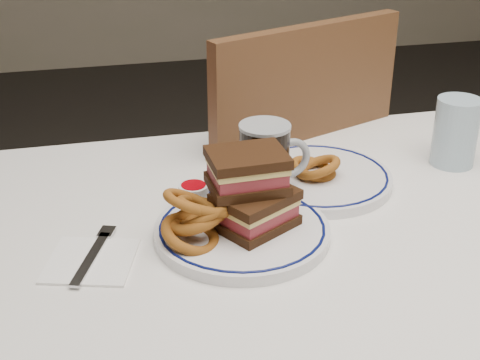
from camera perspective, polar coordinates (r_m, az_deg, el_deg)
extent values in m
cube|color=white|center=(1.11, 10.93, -4.08)|extent=(1.26, 0.86, 0.03)
cylinder|color=#4A2718|center=(1.53, -15.38, -12.39)|extent=(0.06, 0.06, 0.71)
cube|color=white|center=(1.50, 4.17, 1.22)|extent=(1.26, 0.01, 0.17)
cube|color=#4A2718|center=(1.67, 0.69, -3.04)|extent=(0.59, 0.59, 0.04)
cylinder|color=#4A2718|center=(2.03, 2.00, -5.24)|extent=(0.04, 0.04, 0.44)
cylinder|color=#4A2718|center=(1.79, 9.51, -10.59)|extent=(0.04, 0.04, 0.44)
cylinder|color=#4A2718|center=(1.86, -7.81, -8.75)|extent=(0.04, 0.04, 0.44)
cube|color=#4A2718|center=(1.41, 5.56, 3.16)|extent=(0.44, 0.19, 0.50)
cylinder|color=silver|center=(1.03, 0.17, -4.41)|extent=(0.27, 0.27, 0.02)
torus|color=#0A114B|center=(1.03, 0.17, -3.97)|extent=(0.26, 0.26, 0.01)
cube|color=black|center=(1.02, 1.32, -3.58)|extent=(0.14, 0.14, 0.02)
cube|color=#9C2D30|center=(1.02, 1.33, -2.74)|extent=(0.13, 0.13, 0.02)
cube|color=#E9C968|center=(1.01, 1.34, -2.03)|extent=(0.14, 0.13, 0.01)
cube|color=black|center=(1.00, 1.34, -1.41)|extent=(0.14, 0.14, 0.02)
cube|color=black|center=(1.01, 0.62, -0.33)|extent=(0.12, 0.09, 0.02)
cube|color=#9C2D30|center=(1.00, 0.62, 0.55)|extent=(0.11, 0.09, 0.02)
cube|color=#E9C968|center=(0.99, 0.63, 1.29)|extent=(0.11, 0.09, 0.01)
cube|color=black|center=(0.99, 0.63, 1.95)|extent=(0.12, 0.09, 0.02)
torus|color=#6A320E|center=(0.99, -4.25, -4.64)|extent=(0.10, 0.09, 0.06)
torus|color=#6A320E|center=(1.01, -3.07, -3.15)|extent=(0.09, 0.08, 0.06)
torus|color=#6A320E|center=(0.99, -3.79, -3.34)|extent=(0.09, 0.09, 0.05)
torus|color=#6A320E|center=(0.99, -2.92, -2.99)|extent=(0.09, 0.08, 0.07)
torus|color=#6A320E|center=(0.99, -3.13, -2.26)|extent=(0.09, 0.09, 0.06)
torus|color=#6A320E|center=(0.98, -4.35, -1.89)|extent=(0.09, 0.08, 0.06)
cylinder|color=white|center=(1.10, -3.98, -1.10)|extent=(0.05, 0.05, 0.03)
cylinder|color=#94020C|center=(1.09, -3.99, -0.65)|extent=(0.04, 0.04, 0.01)
cylinder|color=black|center=(1.10, 2.08, 1.27)|extent=(0.08, 0.08, 0.14)
cylinder|color=#8F969D|center=(1.08, 2.14, 4.60)|extent=(0.08, 0.08, 0.01)
torus|color=#8F969D|center=(1.12, 4.34, 1.86)|extent=(0.07, 0.02, 0.07)
cylinder|color=#98B4C5|center=(1.31, 17.91, 3.92)|extent=(0.08, 0.08, 0.13)
cylinder|color=silver|center=(1.20, 6.57, 0.13)|extent=(0.27, 0.27, 0.02)
torus|color=#0A114B|center=(1.20, 6.59, 0.51)|extent=(0.25, 0.25, 0.00)
torus|color=#6A320E|center=(1.20, 6.25, 0.94)|extent=(0.09, 0.09, 0.04)
torus|color=#6A320E|center=(1.18, 6.67, 1.10)|extent=(0.09, 0.08, 0.06)
cube|color=white|center=(1.00, -12.60, -6.74)|extent=(0.15, 0.15, 0.00)
cube|color=#ACACB1|center=(1.00, -12.62, -6.55)|extent=(0.06, 0.14, 0.00)
cube|color=#ACACB1|center=(1.06, -11.32, -4.37)|extent=(0.03, 0.04, 0.00)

